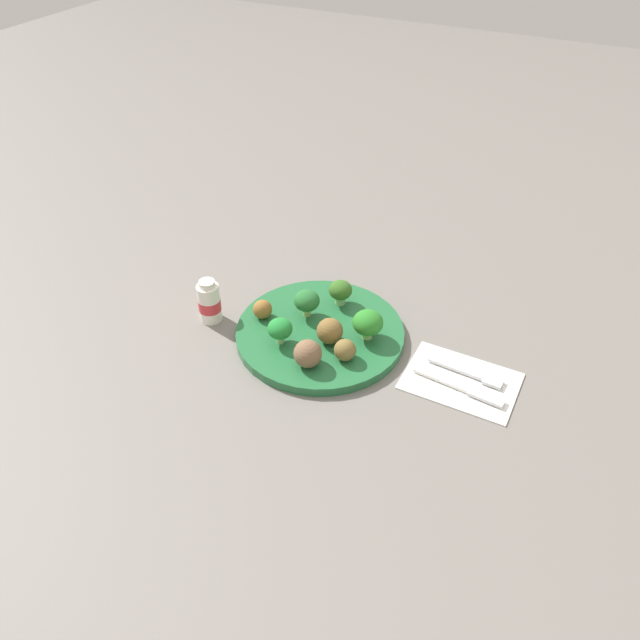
{
  "coord_description": "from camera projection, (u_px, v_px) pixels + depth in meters",
  "views": [
    {
      "loc": [
        0.35,
        -0.72,
        0.68
      ],
      "look_at": [
        0.0,
        0.0,
        0.04
      ],
      "focal_mm": 35.21,
      "sensor_mm": 36.0,
      "label": 1
    }
  ],
  "objects": [
    {
      "name": "meatball_back_left",
      "position": [
        345.0,
        350.0,
        0.97
      ],
      "size": [
        0.03,
        0.03,
        0.03
      ],
      "primitive_type": "sphere",
      "color": "brown",
      "rests_on": "plate"
    },
    {
      "name": "napkin",
      "position": [
        461.0,
        380.0,
        0.97
      ],
      "size": [
        0.17,
        0.12,
        0.01
      ],
      "primitive_type": "cube",
      "rotation": [
        0.0,
        0.0,
        -0.02
      ],
      "color": "white",
      "rests_on": "ground_plane"
    },
    {
      "name": "broccoli_floret_near_rim",
      "position": [
        340.0,
        291.0,
        1.08
      ],
      "size": [
        0.04,
        0.04,
        0.04
      ],
      "color": "#90C880",
      "rests_on": "plate"
    },
    {
      "name": "meatball_near_rim",
      "position": [
        263.0,
        309.0,
        1.06
      ],
      "size": [
        0.03,
        0.03,
        0.03
      ],
      "primitive_type": "sphere",
      "color": "brown",
      "rests_on": "plate"
    },
    {
      "name": "plate",
      "position": [
        320.0,
        333.0,
        1.05
      ],
      "size": [
        0.28,
        0.28,
        0.02
      ],
      "primitive_type": "cylinder",
      "color": "#236638",
      "rests_on": "ground_plane"
    },
    {
      "name": "yogurt_bottle",
      "position": [
        209.0,
        302.0,
        1.06
      ],
      "size": [
        0.04,
        0.04,
        0.08
      ],
      "color": "white",
      "rests_on": "ground_plane"
    },
    {
      "name": "meatball_front_right",
      "position": [
        308.0,
        354.0,
        0.96
      ],
      "size": [
        0.04,
        0.04,
        0.04
      ],
      "primitive_type": "sphere",
      "color": "brown",
      "rests_on": "plate"
    },
    {
      "name": "broccoli_floret_mid_right",
      "position": [
        368.0,
        323.0,
        1.01
      ],
      "size": [
        0.05,
        0.05,
        0.05
      ],
      "color": "#96CE6F",
      "rests_on": "plate"
    },
    {
      "name": "broccoli_floret_front_left",
      "position": [
        280.0,
        329.0,
        1.0
      ],
      "size": [
        0.04,
        0.04,
        0.04
      ],
      "color": "#90C37C",
      "rests_on": "plate"
    },
    {
      "name": "meatball_center",
      "position": [
        330.0,
        331.0,
        1.0
      ],
      "size": [
        0.04,
        0.04,
        0.04
      ],
      "primitive_type": "sphere",
      "color": "brown",
      "rests_on": "plate"
    },
    {
      "name": "fork",
      "position": [
        470.0,
        373.0,
        0.97
      ],
      "size": [
        0.12,
        0.03,
        0.01
      ],
      "color": "silver",
      "rests_on": "napkin"
    },
    {
      "name": "broccoli_floret_center",
      "position": [
        307.0,
        301.0,
        1.05
      ],
      "size": [
        0.04,
        0.04,
        0.05
      ],
      "color": "#A0BE6B",
      "rests_on": "plate"
    },
    {
      "name": "knife",
      "position": [
        462.0,
        387.0,
        0.95
      ],
      "size": [
        0.15,
        0.03,
        0.01
      ],
      "color": "white",
      "rests_on": "napkin"
    },
    {
      "name": "ground_plane",
      "position": [
        320.0,
        337.0,
        1.05
      ],
      "size": [
        4.0,
        4.0,
        0.0
      ],
      "primitive_type": "plane",
      "color": "slate"
    }
  ]
}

